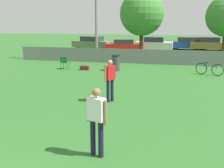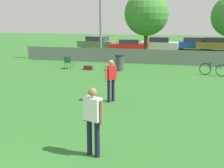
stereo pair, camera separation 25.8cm
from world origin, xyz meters
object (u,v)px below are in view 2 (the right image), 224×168
object	(u,v)px
player_thrower_red	(111,78)
bicycle_sideline	(213,69)
tree_near_pole	(147,14)
folding_chair_sideline	(68,61)
trash_bin	(119,63)
parked_car_tan	(215,44)
player_receiver_white	(93,117)
gear_bag_sideline	(88,68)
parked_car_red	(129,45)
parked_car_olive	(97,43)
parked_car_blue	(194,44)
parked_car_white	(159,44)

from	to	relation	value
player_thrower_red	bicycle_sideline	world-z (taller)	player_thrower_red
tree_near_pole	folding_chair_sideline	world-z (taller)	tree_near_pole
trash_bin	parked_car_tan	bearing A→B (deg)	63.21
tree_near_pole	folding_chair_sideline	bearing A→B (deg)	-125.76
tree_near_pole	player_receiver_white	bearing A→B (deg)	-86.34
tree_near_pole	gear_bag_sideline	world-z (taller)	tree_near_pole
player_receiver_white	parked_car_red	world-z (taller)	player_receiver_white
tree_near_pole	parked_car_olive	distance (m)	10.02
player_receiver_white	parked_car_olive	distance (m)	25.72
tree_near_pole	player_thrower_red	bearing A→B (deg)	-88.39
trash_bin	gear_bag_sideline	xyz separation A→B (m)	(-2.09, -0.16, -0.39)
player_thrower_red	parked_car_blue	size ratio (longest dim) A/B	0.37
parked_car_red	parked_car_tan	bearing A→B (deg)	6.95
player_thrower_red	gear_bag_sideline	xyz separation A→B (m)	(-3.35, 6.83, -0.87)
parked_car_red	parked_car_olive	bearing A→B (deg)	151.71
trash_bin	parked_car_blue	distance (m)	15.48
trash_bin	parked_car_olive	world-z (taller)	parked_car_olive
gear_bag_sideline	parked_car_white	world-z (taller)	parked_car_white
folding_chair_sideline	parked_car_blue	distance (m)	17.10
folding_chair_sideline	gear_bag_sideline	xyz separation A→B (m)	(1.41, 0.01, -0.38)
gear_bag_sideline	parked_car_olive	bearing A→B (deg)	104.76
parked_car_blue	gear_bag_sideline	bearing A→B (deg)	-118.32
gear_bag_sideline	player_receiver_white	bearing A→B (deg)	-70.26
player_receiver_white	player_thrower_red	bearing A→B (deg)	118.75
folding_chair_sideline	player_receiver_white	bearing A→B (deg)	116.83
player_receiver_white	gear_bag_sideline	bearing A→B (deg)	129.16
parked_car_olive	parked_car_blue	xyz separation A→B (m)	(10.63, 1.65, -0.02)
tree_near_pole	bicycle_sideline	size ratio (longest dim) A/B	3.51
parked_car_white	parked_car_blue	distance (m)	3.97
tree_near_pole	player_thrower_red	distance (m)	13.22
tree_near_pole	parked_car_red	distance (m)	7.02
parked_car_white	tree_near_pole	bearing A→B (deg)	-92.33
parked_car_tan	player_receiver_white	bearing A→B (deg)	-96.85
parked_car_olive	gear_bag_sideline	bearing A→B (deg)	-63.91
parked_car_red	parked_car_blue	xyz separation A→B (m)	(6.74, 2.95, 0.06)
bicycle_sideline	trash_bin	world-z (taller)	trash_bin
tree_near_pole	trash_bin	distance (m)	6.81
player_receiver_white	parked_car_blue	distance (m)	26.41
tree_near_pole	folding_chair_sideline	xyz separation A→B (m)	(-4.39, -6.10, -3.23)
parked_car_olive	parked_car_white	bearing A→B (deg)	11.90
player_thrower_red	parked_car_olive	bearing A→B (deg)	50.80
tree_near_pole	parked_car_red	bearing A→B (deg)	113.96
player_thrower_red	parked_car_olive	xyz separation A→B (m)	(-6.81, 19.97, -0.30)
bicycle_sideline	parked_car_white	distance (m)	13.93
player_receiver_white	trash_bin	world-z (taller)	player_receiver_white
folding_chair_sideline	parked_car_olive	world-z (taller)	parked_car_olive
bicycle_sideline	parked_car_blue	world-z (taller)	parked_car_blue
player_receiver_white	gear_bag_sideline	distance (m)	12.19
parked_car_blue	parked_car_tan	size ratio (longest dim) A/B	1.12
gear_bag_sideline	parked_car_blue	bearing A→B (deg)	64.14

